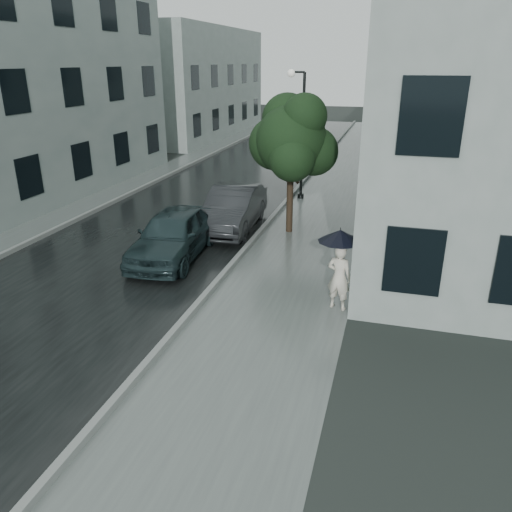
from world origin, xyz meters
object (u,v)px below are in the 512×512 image
(car_far, at_px, (233,208))
(lamp_post, at_px, (299,127))
(pedestrian, at_px, (339,277))
(car_near, at_px, (173,234))
(street_tree, at_px, (292,139))

(car_far, bearing_deg, lamp_post, 71.09)
(lamp_post, xyz_separation_m, car_far, (-1.37, -4.81, -2.28))
(car_far, bearing_deg, pedestrian, -53.03)
(car_near, xyz_separation_m, car_far, (0.83, 3.21, -0.00))
(pedestrian, distance_m, car_far, 6.79)
(pedestrian, xyz_separation_m, car_far, (-4.37, 5.21, -0.07))
(pedestrian, xyz_separation_m, street_tree, (-2.37, 5.51, 2.37))
(pedestrian, height_order, street_tree, street_tree)
(street_tree, height_order, car_far, street_tree)
(pedestrian, xyz_separation_m, lamp_post, (-3.00, 10.01, 2.21))
(lamp_post, distance_m, car_far, 5.49)
(car_near, distance_m, car_far, 3.31)
(car_far, bearing_deg, car_near, -107.61)
(car_near, bearing_deg, lamp_post, 70.57)
(lamp_post, height_order, car_far, lamp_post)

